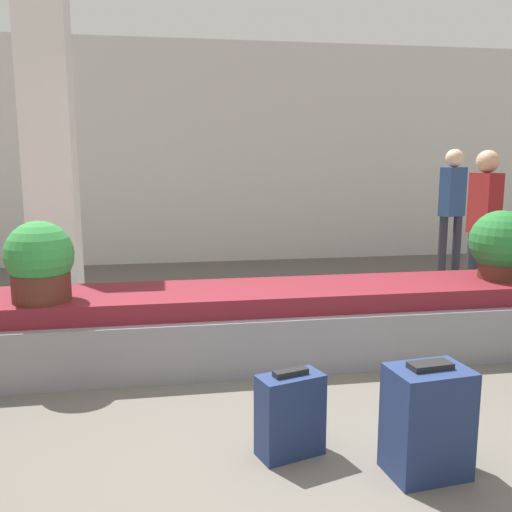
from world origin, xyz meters
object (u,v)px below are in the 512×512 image
Objects in this scene: suitcase_2 at (427,421)px; traveler_1 at (452,201)px; potted_plant_1 at (40,262)px; traveler_0 at (484,216)px; potted_plant_0 at (501,245)px; suitcase_3 at (290,414)px; pillar at (50,153)px.

traveler_1 reaches higher than suitcase_2.
traveler_0 is (4.12, 1.23, 0.13)m from potted_plant_1.
traveler_1 is (0.99, 2.65, 0.14)m from potted_plant_0.
suitcase_2 is 2.41m from potted_plant_0.
potted_plant_1 is at bearing 120.73° from suitcase_3.
potted_plant_0 reaches higher than suitcase_3.
suitcase_3 is 0.84× the size of potted_plant_1.
potted_plant_0 is 0.35× the size of traveler_0.
traveler_1 reaches higher than potted_plant_1.
pillar is at bearing -7.54° from traveler_1.
potted_plant_1 is (-3.62, -0.14, -0.01)m from potted_plant_0.
pillar is 4.16m from suitcase_2.
potted_plant_0 is 1.00× the size of potted_plant_1.
suitcase_2 is at bearing -37.91° from potted_plant_1.
potted_plant_0 reaches higher than suitcase_2.
suitcase_2 is 1.03× the size of potted_plant_1.
pillar is 4.96m from traveler_1.
traveler_0 reaches higher than potted_plant_1.
suitcase_2 is 5.14m from traveler_1.
potted_plant_1 is at bearing -84.06° from pillar.
suitcase_3 is at bearing -144.83° from potted_plant_0.
traveler_0 is (4.28, -0.33, -0.63)m from pillar.
suitcase_2 is 2.75m from potted_plant_1.
traveler_0 is at bearing 48.90° from suitcase_2.
suitcase_2 is 3.57m from traveler_0.
traveler_0 is at bearing 27.67° from suitcase_3.
pillar reaches higher than suitcase_3.
potted_plant_0 is 3.62m from potted_plant_1.
suitcase_3 is at bearing -60.49° from pillar.
traveler_0 is at bearing -4.42° from pillar.
suitcase_3 is 3.76m from traveler_0.
suitcase_2 is 0.35× the size of traveler_1.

